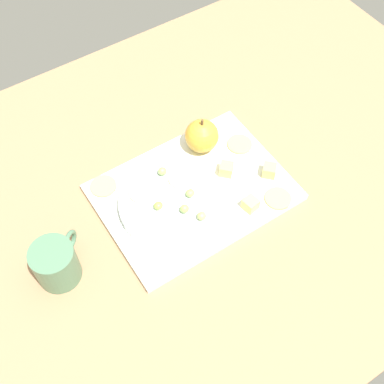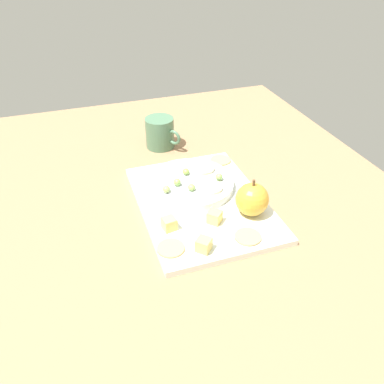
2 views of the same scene
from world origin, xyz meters
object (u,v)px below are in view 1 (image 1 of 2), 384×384
at_px(grape_2, 158,206).
at_px(grape_4, 202,216).
at_px(platter, 193,192).
at_px(cheese_cube_2, 226,169).
at_px(cracker_0, 240,144).
at_px(grape_0, 190,193).
at_px(serving_dish, 171,203).
at_px(cracker_1, 278,198).
at_px(cup, 56,263).
at_px(apple_whole, 202,136).
at_px(cheese_cube_0, 269,170).
at_px(grape_1, 162,171).
at_px(apple_slice_1, 143,192).
at_px(apple_slice_0, 182,178).
at_px(grape_3, 184,209).
at_px(cracker_2, 103,186).
at_px(cheese_cube_1, 251,204).

xyz_separation_m(grape_2, grape_4, (-0.05, 0.06, 0.00)).
relative_size(platter, cheese_cube_2, 14.15).
xyz_separation_m(cracker_0, grape_0, (0.15, 0.06, 0.02)).
distance_m(cheese_cube_2, grape_4, 0.12).
relative_size(serving_dish, cracker_1, 3.79).
relative_size(grape_0, cup, 0.18).
bearing_deg(serving_dish, grape_2, 3.02).
distance_m(apple_whole, grape_2, 0.17).
bearing_deg(grape_2, cheese_cube_0, 169.93).
bearing_deg(grape_1, apple_slice_1, 18.34).
bearing_deg(cracker_0, cheese_cube_0, 92.58).
xyz_separation_m(grape_1, apple_slice_1, (0.05, 0.02, -0.00)).
height_order(serving_dish, cracker_1, serving_dish).
bearing_deg(grape_2, apple_whole, -150.11).
bearing_deg(grape_0, platter, -137.95).
xyz_separation_m(cheese_cube_2, apple_slice_0, (0.08, -0.02, 0.01)).
height_order(cracker_0, cup, cup).
distance_m(cheese_cube_0, cracker_1, 0.06).
xyz_separation_m(apple_whole, cup, (0.35, 0.09, -0.01)).
xyz_separation_m(cheese_cube_0, grape_4, (0.17, 0.02, 0.01)).
distance_m(cracker_0, grape_2, 0.22).
distance_m(grape_4, cup, 0.26).
bearing_deg(cheese_cube_2, grape_2, 2.78).
distance_m(grape_3, grape_4, 0.03).
height_order(cheese_cube_0, grape_3, grape_3).
xyz_separation_m(platter, grape_3, (0.04, 0.04, 0.03)).
xyz_separation_m(platter, serving_dish, (0.05, 0.01, 0.02)).
distance_m(apple_whole, grape_1, 0.11).
distance_m(grape_2, grape_4, 0.08).
bearing_deg(cracker_2, cheese_cube_1, 137.22).
distance_m(apple_whole, grape_4, 0.18).
bearing_deg(cup, cheese_cube_1, 167.62).
bearing_deg(apple_slice_1, grape_4, 119.95).
distance_m(cracker_0, apple_slice_1, 0.22).
xyz_separation_m(grape_1, cup, (0.24, 0.07, 0.00)).
height_order(grape_1, apple_slice_0, grape_1).
bearing_deg(apple_whole, cracker_0, 150.43).
distance_m(cracker_0, grape_1, 0.17).
height_order(apple_whole, cheese_cube_1, apple_whole).
bearing_deg(cheese_cube_0, cup, -4.65).
distance_m(cheese_cube_2, apple_slice_0, 0.09).
xyz_separation_m(cheese_cube_0, cheese_cube_2, (0.07, -0.05, 0.00)).
height_order(apple_whole, grape_2, apple_whole).
relative_size(serving_dish, cheese_cube_0, 7.71).
distance_m(grape_2, cup, 0.20).
bearing_deg(apple_slice_0, grape_0, 79.08).
xyz_separation_m(grape_2, apple_slice_0, (-0.07, -0.03, -0.00)).
bearing_deg(cheese_cube_1, apple_whole, -91.80).
bearing_deg(grape_1, grape_4, 93.62).
distance_m(apple_whole, cracker_2, 0.21).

